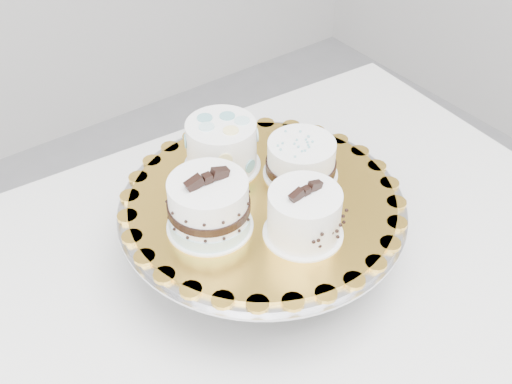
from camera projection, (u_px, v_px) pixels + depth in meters
table at (249, 306)px, 1.02m from camera, size 1.18×0.83×0.75m
cake_stand at (262, 219)px, 0.94m from camera, size 0.41×0.41×0.11m
cake_board at (262, 200)px, 0.91m from camera, size 0.39×0.39×0.01m
cake_swirl at (304, 215)px, 0.83m from camera, size 0.11×0.11×0.09m
cake_banded at (209, 207)px, 0.84m from camera, size 0.12×0.12×0.10m
cake_dots at (222, 145)px, 0.94m from camera, size 0.13×0.13×0.08m
cake_ribbon at (302, 160)px, 0.93m from camera, size 0.13×0.13×0.06m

